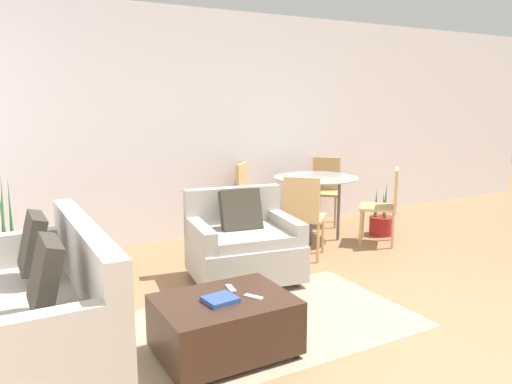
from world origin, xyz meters
The scene contains 17 objects.
ground_plane centered at (0.00, 0.00, 0.00)m, with size 20.00×20.00×0.00m, color #936B47.
wall_back centered at (0.00, 3.32, 1.38)m, with size 12.00×0.06×2.75m.
area_rug centered at (-0.85, 0.71, 0.00)m, with size 2.47×1.41×0.01m.
couch centered at (-2.33, 0.92, 0.31)m, with size 0.88×1.79×0.91m.
armchair centered at (-0.47, 1.63, 0.34)m, with size 1.07×0.94×0.86m.
ottoman centered at (-1.23, 0.44, 0.22)m, with size 0.88×0.65×0.40m.
book_stack centered at (-1.28, 0.40, 0.41)m, with size 0.22×0.20×0.03m.
tv_remote_primary centered at (-1.06, 0.36, 0.40)m, with size 0.10×0.14×0.01m.
tv_remote_secondary centered at (-1.12, 0.57, 0.40)m, with size 0.06×0.14×0.01m.
potted_plant centered at (-2.45, 2.30, 0.21)m, with size 0.43×0.43×1.08m.
side_table centered at (-1.92, 2.31, 0.35)m, with size 0.42×0.42×0.50m.
dining_table centered at (0.97, 2.46, 0.67)m, with size 1.03×1.03×0.77m.
dining_chair_near_left centered at (0.38, 1.87, 0.52)m, with size 0.59×0.59×0.90m.
dining_chair_near_right centered at (1.56, 1.87, 0.52)m, with size 0.59×0.59×0.90m.
dining_chair_far_left centered at (0.38, 3.05, 0.52)m, with size 0.59×0.59×0.90m.
dining_chair_far_right centered at (1.56, 3.05, 0.52)m, with size 0.59×0.59×0.90m.
potted_plant_small centered at (1.81, 2.19, 0.15)m, with size 0.30×0.30×0.67m.
Camera 1 is at (-2.57, -2.37, 1.69)m, focal length 35.00 mm.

